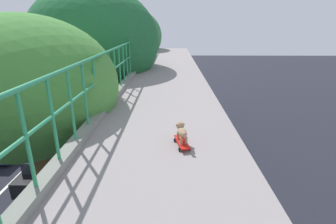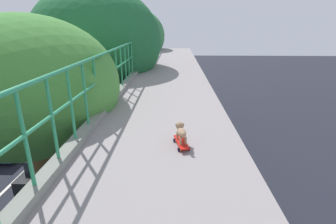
{
  "view_description": "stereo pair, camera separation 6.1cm",
  "coord_description": "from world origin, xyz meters",
  "px_view_note": "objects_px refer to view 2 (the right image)",
  "views": [
    {
      "loc": [
        1.26,
        -1.11,
        7.06
      ],
      "look_at": [
        1.19,
        3.13,
        5.56
      ],
      "focal_mm": 26.71,
      "sensor_mm": 36.0,
      "label": 1
    },
    {
      "loc": [
        1.32,
        -1.11,
        7.06
      ],
      "look_at": [
        1.19,
        3.13,
        5.56
      ],
      "focal_mm": 26.71,
      "sensor_mm": 36.0,
      "label": 2
    }
  ],
  "objects_px": {
    "car_black_fifth": "(53,164)",
    "car_blue_sixth": "(19,136)",
    "car_red_taxi_seventh": "(93,119)",
    "small_dog": "(181,131)",
    "city_bus": "(90,73)",
    "toy_skateboard": "(181,142)"
  },
  "relations": [
    {
      "from": "car_black_fifth",
      "to": "car_blue_sixth",
      "type": "xyz_separation_m",
      "value": [
        -3.49,
        3.0,
        0.02
      ]
    },
    {
      "from": "car_blue_sixth",
      "to": "car_red_taxi_seventh",
      "type": "bearing_deg",
      "value": 41.23
    },
    {
      "from": "toy_skateboard",
      "to": "car_red_taxi_seventh",
      "type": "bearing_deg",
      "value": 114.94
    },
    {
      "from": "city_bus",
      "to": "car_black_fifth",
      "type": "bearing_deg",
      "value": -77.6
    },
    {
      "from": "car_blue_sixth",
      "to": "toy_skateboard",
      "type": "relative_size",
      "value": 8.41
    },
    {
      "from": "car_blue_sixth",
      "to": "toy_skateboard",
      "type": "bearing_deg",
      "value": -45.9
    },
    {
      "from": "car_black_fifth",
      "to": "car_blue_sixth",
      "type": "height_order",
      "value": "car_blue_sixth"
    },
    {
      "from": "car_black_fifth",
      "to": "toy_skateboard",
      "type": "relative_size",
      "value": 7.4
    },
    {
      "from": "car_blue_sixth",
      "to": "city_bus",
      "type": "xyz_separation_m",
      "value": [
        -0.43,
        14.84,
        1.09
      ]
    },
    {
      "from": "toy_skateboard",
      "to": "small_dog",
      "type": "xyz_separation_m",
      "value": [
        -0.01,
        0.04,
        0.18
      ]
    },
    {
      "from": "car_black_fifth",
      "to": "small_dog",
      "type": "bearing_deg",
      "value": -48.45
    },
    {
      "from": "car_black_fifth",
      "to": "car_blue_sixth",
      "type": "bearing_deg",
      "value": 139.35
    },
    {
      "from": "car_blue_sixth",
      "to": "toy_skateboard",
      "type": "xyz_separation_m",
      "value": [
        9.47,
        -9.77,
        4.58
      ]
    },
    {
      "from": "car_black_fifth",
      "to": "small_dog",
      "type": "relative_size",
      "value": 9.96
    },
    {
      "from": "toy_skateboard",
      "to": "small_dog",
      "type": "bearing_deg",
      "value": 100.68
    },
    {
      "from": "car_red_taxi_seventh",
      "to": "small_dog",
      "type": "height_order",
      "value": "small_dog"
    },
    {
      "from": "car_blue_sixth",
      "to": "car_red_taxi_seventh",
      "type": "xyz_separation_m",
      "value": [
        3.5,
        3.07,
        -0.04
      ]
    },
    {
      "from": "city_bus",
      "to": "small_dog",
      "type": "xyz_separation_m",
      "value": [
        9.89,
        -24.57,
        3.67
      ]
    },
    {
      "from": "car_black_fifth",
      "to": "car_red_taxi_seventh",
      "type": "relative_size",
      "value": 1.01
    },
    {
      "from": "car_red_taxi_seventh",
      "to": "toy_skateboard",
      "type": "height_order",
      "value": "toy_skateboard"
    },
    {
      "from": "car_black_fifth",
      "to": "car_red_taxi_seventh",
      "type": "height_order",
      "value": "car_red_taxi_seventh"
    },
    {
      "from": "toy_skateboard",
      "to": "small_dog",
      "type": "height_order",
      "value": "small_dog"
    }
  ]
}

